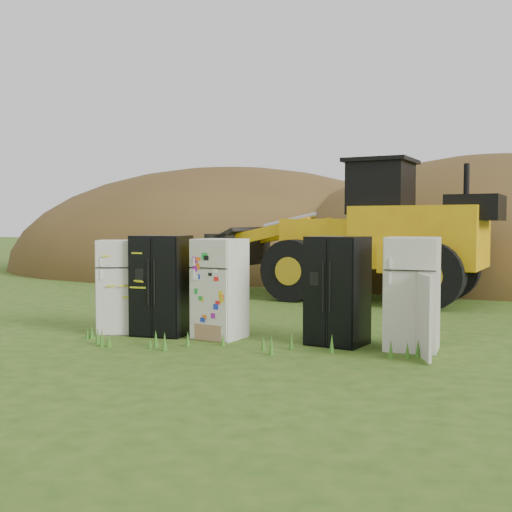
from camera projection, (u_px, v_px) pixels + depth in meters
The scene contains 10 objects.
ground at pixel (252, 340), 10.13m from camera, with size 120.00×120.00×0.00m, color #2A4A13.
fridge_leftmost at pixel (119, 286), 10.80m from camera, with size 0.69×0.66×1.56m, color silver, non-canonical shape.
fridge_black_side at pixel (162, 285), 10.58m from camera, with size 0.86×0.68×1.64m, color black, non-canonical shape.
fridge_sticker at pixel (220, 289), 10.28m from camera, with size 0.71×0.66×1.60m, color silver, non-canonical shape.
fridge_black_right at pixel (337, 291), 9.74m from camera, with size 0.82×0.69×1.65m, color black, non-canonical shape.
fridge_open_door at pixel (412, 293), 9.35m from camera, with size 0.75×0.69×1.65m, color silver, non-canonical shape.
wheel_loader at pixel (347, 230), 15.59m from camera, with size 6.93×2.81×3.35m, color orange, non-canonical shape.
dirt_mound_right at pixel (497, 281), 20.27m from camera, with size 14.87×10.90×8.00m, color #422F15.
dirt_mound_left at pixel (227, 270), 25.25m from camera, with size 17.74×13.30×8.00m, color #422F15.
dirt_mound_back at pixel (391, 268), 26.30m from camera, with size 16.88×11.25×5.45m, color #422F15.
Camera 1 is at (2.93, -9.61, 1.86)m, focal length 45.00 mm.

